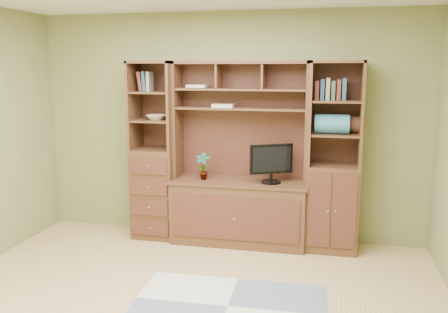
% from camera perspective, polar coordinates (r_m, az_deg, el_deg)
% --- Properties ---
extents(room, '(4.60, 4.10, 2.64)m').
position_cam_1_polar(room, '(3.59, -6.02, -0.23)').
color(room, tan).
rests_on(room, ground).
extents(center_hutch, '(1.54, 0.53, 2.05)m').
position_cam_1_polar(center_hutch, '(5.25, 1.83, 0.22)').
color(center_hutch, '#50301C').
rests_on(center_hutch, ground).
extents(left_tower, '(0.50, 0.45, 2.05)m').
position_cam_1_polar(left_tower, '(5.56, -8.28, 0.69)').
color(left_tower, '#50301C').
rests_on(left_tower, ground).
extents(right_tower, '(0.55, 0.45, 2.05)m').
position_cam_1_polar(right_tower, '(5.21, 13.07, -0.14)').
color(right_tower, '#50301C').
rests_on(right_tower, ground).
extents(rug, '(1.65, 1.12, 0.01)m').
position_cam_1_polar(rug, '(4.16, 0.46, -17.62)').
color(rug, '#ABB0B0').
rests_on(rug, ground).
extents(monitor, '(0.53, 0.41, 0.59)m').
position_cam_1_polar(monitor, '(5.17, 5.72, 0.01)').
color(monitor, black).
rests_on(monitor, center_hutch).
extents(orchid, '(0.16, 0.11, 0.31)m').
position_cam_1_polar(orchid, '(5.34, -2.55, -1.17)').
color(orchid, '#A94E39').
rests_on(orchid, center_hutch).
extents(magazines, '(0.23, 0.17, 0.04)m').
position_cam_1_polar(magazines, '(5.31, -0.08, 6.15)').
color(magazines, beige).
rests_on(magazines, center_hutch).
extents(bowl, '(0.22, 0.22, 0.05)m').
position_cam_1_polar(bowl, '(5.50, -8.12, 4.71)').
color(bowl, silver).
rests_on(bowl, left_tower).
extents(blanket_teal, '(0.35, 0.20, 0.20)m').
position_cam_1_polar(blanket_teal, '(5.10, 12.86, 3.82)').
color(blanket_teal, '#306E80').
rests_on(blanket_teal, right_tower).
extents(blanket_red, '(0.31, 0.17, 0.17)m').
position_cam_1_polar(blanket_red, '(5.24, 14.80, 3.74)').
color(blanket_red, brown).
rests_on(blanket_red, right_tower).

